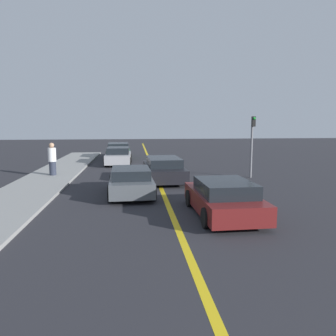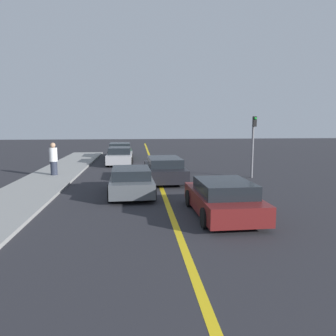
{
  "view_description": "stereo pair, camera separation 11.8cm",
  "coord_description": "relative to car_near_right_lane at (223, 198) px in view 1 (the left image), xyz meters",
  "views": [
    {
      "loc": [
        -1.24,
        0.9,
        3.1
      ],
      "look_at": [
        0.08,
        13.59,
        1.29
      ],
      "focal_mm": 35.0,
      "sensor_mm": 36.0,
      "label": 1
    },
    {
      "loc": [
        -1.12,
        0.89,
        3.1
      ],
      "look_at": [
        0.08,
        13.59,
        1.29
      ],
      "focal_mm": 35.0,
      "sensor_mm": 36.0,
      "label": 2
    }
  ],
  "objects": [
    {
      "name": "road_center_line",
      "position": [
        -1.69,
        6.76,
        -0.58
      ],
      "size": [
        0.2,
        60.0,
        0.01
      ],
      "color": "gold",
      "rests_on": "ground_plane"
    },
    {
      "name": "sidewalk_left",
      "position": [
        -7.57,
        5.45,
        -0.52
      ],
      "size": [
        2.78,
        33.39,
        0.13
      ],
      "color": "gray",
      "rests_on": "ground_plane"
    },
    {
      "name": "car_near_right_lane",
      "position": [
        0.0,
        0.0,
        0.0
      ],
      "size": [
        2.06,
        4.1,
        1.2
      ],
      "rotation": [
        0.0,
        0.0,
        0.03
      ],
      "color": "maroon",
      "rests_on": "ground_plane"
    },
    {
      "name": "car_ahead_center",
      "position": [
        -3.07,
        3.42,
        -0.0
      ],
      "size": [
        1.99,
        3.88,
        1.18
      ],
      "rotation": [
        0.0,
        0.0,
        0.04
      ],
      "color": "#4C5156",
      "rests_on": "ground_plane"
    },
    {
      "name": "car_far_distant",
      "position": [
        -1.38,
        6.77,
        0.03
      ],
      "size": [
        2.12,
        4.8,
        1.24
      ],
      "rotation": [
        0.0,
        0.0,
        0.04
      ],
      "color": "black",
      "rests_on": "ground_plane"
    },
    {
      "name": "car_parked_left_lot",
      "position": [
        -4.06,
        13.64,
        0.03
      ],
      "size": [
        1.89,
        3.94,
        1.27
      ],
      "rotation": [
        0.0,
        0.0,
        -0.01
      ],
      "color": "#9E9EA3",
      "rests_on": "ground_plane"
    },
    {
      "name": "car_oncoming_far",
      "position": [
        -4.26,
        17.7,
        0.06
      ],
      "size": [
        2.17,
        4.65,
        1.32
      ],
      "rotation": [
        0.0,
        0.0,
        0.05
      ],
      "color": "#144728",
      "rests_on": "ground_plane"
    },
    {
      "name": "pedestrian_mid_group",
      "position": [
        -7.48,
        8.38,
        0.44
      ],
      "size": [
        0.44,
        0.44,
        1.82
      ],
      "color": "#282D3D",
      "rests_on": "sidewalk_left"
    },
    {
      "name": "traffic_light",
      "position": [
        3.53,
        7.07,
        1.53
      ],
      "size": [
        0.18,
        0.4,
        3.38
      ],
      "color": "slate",
      "rests_on": "ground_plane"
    }
  ]
}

